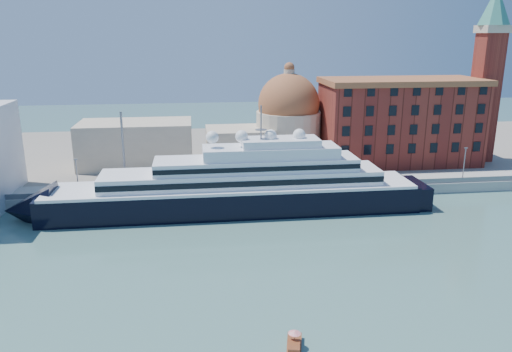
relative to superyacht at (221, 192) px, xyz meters
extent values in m
plane|color=#365E5D|center=(-1.01, -23.00, -4.59)|extent=(400.00, 400.00, 0.00)
cube|color=gray|center=(-1.01, 11.00, -3.34)|extent=(180.00, 10.00, 2.50)
cube|color=slate|center=(-1.01, 52.00, -3.59)|extent=(260.00, 72.00, 2.00)
cube|color=slate|center=(-1.01, 6.50, -1.49)|extent=(180.00, 0.10, 1.20)
cube|color=black|center=(2.42, 0.00, -2.37)|extent=(78.94, 12.14, 6.58)
cone|color=black|center=(-39.07, 0.00, -2.37)|extent=(10.12, 12.14, 12.14)
cube|color=black|center=(41.89, 0.00, -2.57)|extent=(6.07, 11.13, 6.07)
cube|color=white|center=(2.42, 0.00, 1.18)|extent=(76.91, 12.35, 0.61)
cube|color=white|center=(4.45, 0.00, 3.00)|extent=(58.70, 10.12, 3.04)
cube|color=black|center=(4.45, -5.06, 3.00)|extent=(58.70, 0.15, 1.21)
cube|color=white|center=(7.48, 0.00, 5.83)|extent=(42.51, 9.11, 2.63)
cube|color=white|center=(10.52, 0.00, 8.36)|extent=(28.34, 8.10, 2.43)
cube|color=white|center=(12.54, 0.00, 10.38)|extent=(16.19, 7.08, 1.62)
cylinder|color=slate|center=(8.50, 0.00, 14.64)|extent=(0.30, 0.30, 7.08)
sphere|color=white|center=(-1.62, 0.00, 11.80)|extent=(2.63, 2.63, 2.63)
sphere|color=white|center=(4.45, 0.00, 11.80)|extent=(2.63, 2.63, 2.63)
sphere|color=white|center=(10.52, 0.00, 11.80)|extent=(2.63, 2.63, 2.63)
sphere|color=white|center=(16.59, 0.00, 11.80)|extent=(2.63, 2.63, 2.63)
cube|color=maroon|center=(5.82, -49.68, -4.29)|extent=(2.88, 5.53, 0.88)
cube|color=maroon|center=(5.63, -50.53, -3.54)|extent=(1.86, 2.45, 0.70)
cylinder|color=slate|center=(5.92, -49.25, -3.19)|extent=(0.05, 0.05, 1.40)
cone|color=red|center=(5.92, -49.25, -2.40)|extent=(1.58, 1.58, 0.35)
cube|color=maroon|center=(50.99, 29.00, 8.41)|extent=(42.00, 18.00, 22.00)
cube|color=brown|center=(50.99, 29.00, 19.91)|extent=(43.00, 19.00, 1.50)
cube|color=maroon|center=(74.99, 29.00, 14.91)|extent=(6.00, 6.00, 35.00)
cube|color=beige|center=(74.99, 29.00, 33.41)|extent=(7.00, 7.00, 2.00)
cone|color=#3C8473|center=(74.99, 29.00, 39.41)|extent=(8.40, 8.40, 10.00)
cylinder|color=beige|center=(20.99, 35.00, 4.41)|extent=(18.00, 18.00, 14.00)
sphere|color=brown|center=(20.99, 35.00, 13.41)|extent=(17.00, 17.00, 17.00)
cylinder|color=beige|center=(20.99, 35.00, 21.41)|extent=(3.00, 3.00, 3.00)
cube|color=beige|center=(6.99, 33.00, 2.41)|extent=(18.00, 14.00, 10.00)
cube|color=beige|center=(-21.01, 35.00, 3.41)|extent=(30.00, 16.00, 12.00)
cylinder|color=slate|center=(-31.01, 8.00, 1.91)|extent=(0.24, 0.24, 8.00)
cube|color=slate|center=(-31.01, 8.00, 6.01)|extent=(0.80, 0.30, 0.25)
cylinder|color=slate|center=(-1.01, 8.00, 1.91)|extent=(0.24, 0.24, 8.00)
cube|color=slate|center=(-1.01, 8.00, 6.01)|extent=(0.80, 0.30, 0.25)
cylinder|color=slate|center=(28.99, 8.00, 1.91)|extent=(0.24, 0.24, 8.00)
cube|color=slate|center=(28.99, 8.00, 6.01)|extent=(0.80, 0.30, 0.25)
cylinder|color=slate|center=(58.99, 8.00, 1.91)|extent=(0.24, 0.24, 8.00)
cube|color=slate|center=(58.99, 8.00, 6.01)|extent=(0.80, 0.30, 0.25)
cylinder|color=slate|center=(-21.01, 10.00, 6.91)|extent=(0.50, 0.50, 18.00)
camera|label=1|loc=(-5.30, -100.88, 32.28)|focal=35.00mm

